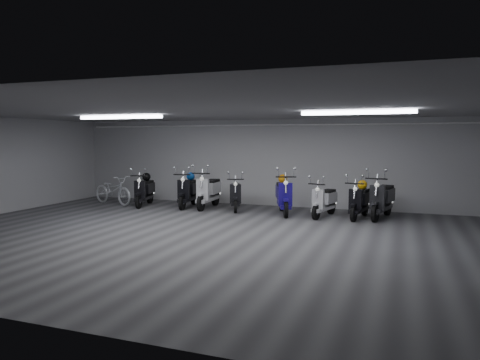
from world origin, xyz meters
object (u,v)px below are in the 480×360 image
(scooter_0, at_px, (144,186))
(scooter_6, at_px, (324,196))
(scooter_3, at_px, (235,190))
(scooter_1, at_px, (188,186))
(helmet_3, at_px, (283,179))
(helmet_2, at_px, (146,177))
(helmet_0, at_px, (191,176))
(helmet_1, at_px, (362,185))
(scooter_7, at_px, (360,196))
(scooter_9, at_px, (382,193))
(bicycle, at_px, (113,187))
(scooter_4, at_px, (284,190))
(scooter_2, at_px, (208,186))

(scooter_0, distance_m, scooter_6, 5.83)
(scooter_3, bearing_deg, scooter_1, 158.14)
(helmet_3, bearing_deg, helmet_2, -179.75)
(helmet_0, distance_m, helmet_1, 5.40)
(scooter_7, relative_size, scooter_9, 0.88)
(scooter_6, bearing_deg, helmet_3, 178.73)
(scooter_0, relative_size, helmet_3, 6.43)
(scooter_6, height_order, scooter_9, scooter_9)
(scooter_3, height_order, helmet_3, scooter_3)
(helmet_3, bearing_deg, scooter_3, -178.61)
(scooter_3, distance_m, helmet_1, 3.76)
(bicycle, bearing_deg, scooter_3, -68.65)
(scooter_3, xyz_separation_m, scooter_7, (3.70, -0.20, 0.01))
(scooter_6, xyz_separation_m, helmet_0, (-4.40, 0.58, 0.37))
(scooter_1, distance_m, helmet_1, 5.36)
(scooter_4, relative_size, scooter_7, 1.12)
(scooter_3, xyz_separation_m, helmet_3, (1.48, 0.04, 0.39))
(scooter_6, bearing_deg, scooter_1, -170.74)
(bicycle, bearing_deg, scooter_6, -72.45)
(scooter_1, height_order, scooter_4, scooter_4)
(scooter_4, xyz_separation_m, helmet_2, (-4.70, 0.23, 0.23))
(scooter_7, xyz_separation_m, bicycle, (-7.96, -0.06, -0.04))
(scooter_3, relative_size, scooter_4, 0.88)
(scooter_2, height_order, scooter_4, scooter_2)
(bicycle, bearing_deg, helmet_1, -70.04)
(helmet_0, bearing_deg, scooter_2, -15.94)
(scooter_7, distance_m, scooter_9, 0.61)
(scooter_1, xyz_separation_m, helmet_2, (-1.52, -0.01, 0.25))
(scooter_7, relative_size, helmet_0, 6.30)
(helmet_1, bearing_deg, scooter_9, -4.82)
(scooter_7, bearing_deg, scooter_4, -169.61)
(scooter_3, height_order, bicycle, scooter_3)
(scooter_6, distance_m, scooter_7, 0.96)
(helmet_0, relative_size, helmet_1, 1.01)
(scooter_3, height_order, scooter_9, scooter_9)
(scooter_6, relative_size, helmet_2, 5.84)
(scooter_0, relative_size, helmet_1, 6.49)
(scooter_0, xyz_separation_m, scooter_9, (7.35, 0.20, 0.07))
(scooter_3, relative_size, helmet_0, 6.21)
(scooter_7, bearing_deg, scooter_6, -163.94)
(scooter_1, xyz_separation_m, scooter_4, (3.18, -0.24, 0.03))
(scooter_0, bearing_deg, scooter_3, -9.82)
(scooter_0, xyz_separation_m, scooter_7, (6.78, 0.02, -0.01))
(scooter_4, bearing_deg, scooter_3, 152.17)
(scooter_4, relative_size, scooter_6, 1.18)
(scooter_1, height_order, scooter_2, scooter_2)
(scooter_3, distance_m, helmet_2, 3.15)
(scooter_9, bearing_deg, helmet_0, -170.55)
(helmet_0, distance_m, helmet_2, 1.51)
(scooter_7, distance_m, helmet_0, 5.38)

